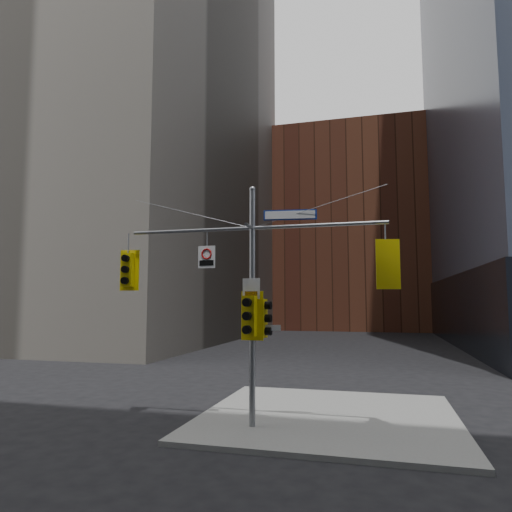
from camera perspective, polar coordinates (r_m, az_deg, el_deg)
The scene contains 13 objects.
ground at distance 12.39m, azimuth -3.18°, elevation -23.41°, with size 160.00×160.00×0.00m, color black.
sidewalk_corner at distance 15.75m, azimuth 9.05°, elevation -19.22°, with size 8.00×8.00×0.15m, color gray.
brick_midrise at distance 70.07m, azimuth 11.91°, elevation 2.78°, with size 26.00×20.00×28.00m, color brown.
signal_assembly at distance 13.73m, azimuth -0.47°, elevation -3.02°, with size 8.00×0.80×7.30m.
traffic_light_west_arm at distance 15.44m, azimuth -15.76°, elevation -1.68°, with size 0.64×0.56×1.34m.
traffic_light_east_arm at distance 13.26m, azimuth 15.96°, elevation -1.04°, with size 0.65×0.61×1.39m.
traffic_light_pole_side at distance 13.64m, azimuth 0.87°, elevation -7.79°, with size 0.46×0.39×1.14m.
traffic_light_pole_front at distance 13.47m, azimuth -0.77°, elevation -7.48°, with size 0.69×0.58×1.45m.
street_sign_blade at distance 13.70m, azimuth 4.28°, elevation 5.15°, with size 1.58×0.25×0.31m.
regulatory_sign_arm at distance 14.23m, azimuth -6.19°, elevation -0.03°, with size 0.56×0.06×0.70m.
regulatory_sign_pole at distance 13.61m, azimuth -0.60°, elevation -4.35°, with size 0.53×0.05×0.70m.
street_blade_ew at distance 13.63m, azimuth 1.38°, elevation -8.95°, with size 0.81×0.14×0.16m.
street_blade_ns at distance 14.19m, azimuth 0.03°, elevation -9.68°, with size 0.12×0.72×0.14m.
Camera 1 is at (3.67, -11.22, 3.76)m, focal length 32.00 mm.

